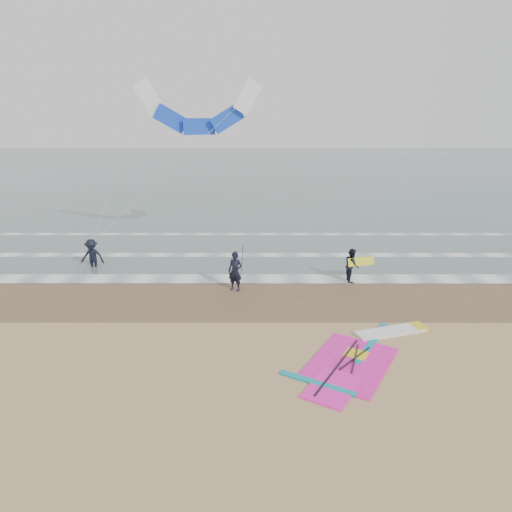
{
  "coord_description": "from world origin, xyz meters",
  "views": [
    {
      "loc": [
        -0.77,
        -12.31,
        7.73
      ],
      "look_at": [
        -0.8,
        5.0,
        2.2
      ],
      "focal_mm": 32.0,
      "sensor_mm": 36.0,
      "label": 1
    }
  ],
  "objects_px": {
    "person_standing": "(235,271)",
    "person_wading": "(92,250)",
    "windsurf_rig": "(363,354)",
    "person_walking": "(352,265)",
    "surf_kite": "(198,112)"
  },
  "relations": [
    {
      "from": "person_standing",
      "to": "person_wading",
      "type": "bearing_deg",
      "value": 179.53
    },
    {
      "from": "person_standing",
      "to": "windsurf_rig",
      "type": "bearing_deg",
      "value": -29.57
    },
    {
      "from": "person_walking",
      "to": "person_wading",
      "type": "height_order",
      "value": "person_wading"
    },
    {
      "from": "person_walking",
      "to": "person_wading",
      "type": "relative_size",
      "value": 0.87
    },
    {
      "from": "person_standing",
      "to": "surf_kite",
      "type": "height_order",
      "value": "surf_kite"
    },
    {
      "from": "person_walking",
      "to": "person_wading",
      "type": "distance_m",
      "value": 13.06
    },
    {
      "from": "person_standing",
      "to": "person_walking",
      "type": "xyz_separation_m",
      "value": [
        5.43,
        1.16,
        -0.1
      ]
    },
    {
      "from": "windsurf_rig",
      "to": "surf_kite",
      "type": "relative_size",
      "value": 0.64
    },
    {
      "from": "person_standing",
      "to": "person_wading",
      "type": "distance_m",
      "value": 8.11
    },
    {
      "from": "person_wading",
      "to": "surf_kite",
      "type": "height_order",
      "value": "surf_kite"
    },
    {
      "from": "person_standing",
      "to": "person_walking",
      "type": "height_order",
      "value": "person_standing"
    },
    {
      "from": "windsurf_rig",
      "to": "person_walking",
      "type": "xyz_separation_m",
      "value": [
        0.93,
        6.87,
        0.77
      ]
    },
    {
      "from": "person_standing",
      "to": "person_walking",
      "type": "distance_m",
      "value": 5.55
    },
    {
      "from": "person_standing",
      "to": "person_wading",
      "type": "relative_size",
      "value": 0.97
    },
    {
      "from": "windsurf_rig",
      "to": "person_wading",
      "type": "distance_m",
      "value": 14.92
    }
  ]
}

